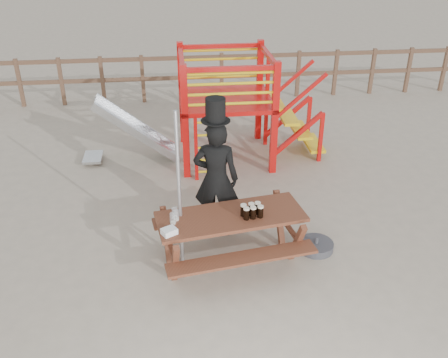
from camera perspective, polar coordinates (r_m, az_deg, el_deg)
ground at (r=6.98m, az=1.90°, el=-10.18°), size 60.00×60.00×0.00m
back_fence at (r=12.94m, az=-2.53°, el=12.14°), size 15.09×0.09×1.20m
playground_fort at (r=9.61m, az=-0.31°, el=8.43°), size 4.71×1.84×2.10m
picnic_table at (r=6.83m, az=0.78°, el=-6.13°), size 2.16×1.66×0.76m
man_with_hat at (r=7.21m, az=-0.92°, el=0.33°), size 0.73×0.55×2.14m
metal_pole at (r=6.51m, az=-5.13°, el=-1.49°), size 0.05×0.05×2.25m
parasol_base at (r=7.42m, az=10.46°, el=-7.53°), size 0.51×0.51×0.21m
paper_bag at (r=6.32m, az=-6.28°, el=-5.97°), size 0.23×0.21×0.08m
stout_pints at (r=6.61m, az=3.22°, el=-3.64°), size 0.30×0.21×0.17m
empty_glasses at (r=6.56m, az=-5.68°, el=-4.22°), size 0.12×0.21×0.15m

